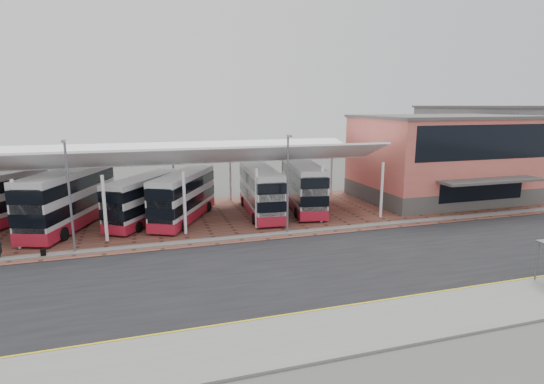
# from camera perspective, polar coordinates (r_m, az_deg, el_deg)

# --- Properties ---
(ground) EXTENTS (140.00, 140.00, 0.00)m
(ground) POSITION_cam_1_polar(r_m,az_deg,el_deg) (28.74, 2.43, -9.51)
(ground) COLOR #474944
(road) EXTENTS (120.00, 14.00, 0.02)m
(road) POSITION_cam_1_polar(r_m,az_deg,el_deg) (27.86, 3.13, -10.20)
(road) COLOR black
(road) RESTS_ON ground
(forecourt) EXTENTS (72.00, 16.00, 0.06)m
(forecourt) POSITION_cam_1_polar(r_m,az_deg,el_deg) (41.12, -0.99, -2.92)
(forecourt) COLOR brown
(forecourt) RESTS_ON ground
(sidewalk) EXTENTS (120.00, 4.00, 0.14)m
(sidewalk) POSITION_cam_1_polar(r_m,az_deg,el_deg) (21.24, 10.96, -17.58)
(sidewalk) COLOR slate
(sidewalk) RESTS_ON ground
(north_kerb) EXTENTS (120.00, 0.80, 0.14)m
(north_kerb) POSITION_cam_1_polar(r_m,az_deg,el_deg) (34.29, -1.05, -5.83)
(north_kerb) COLOR slate
(north_kerb) RESTS_ON ground
(yellow_line_near) EXTENTS (120.00, 0.12, 0.01)m
(yellow_line_near) POSITION_cam_1_polar(r_m,az_deg,el_deg) (22.83, 8.52, -15.43)
(yellow_line_near) COLOR gold
(yellow_line_near) RESTS_ON road
(yellow_line_far) EXTENTS (120.00, 0.12, 0.01)m
(yellow_line_far) POSITION_cam_1_polar(r_m,az_deg,el_deg) (23.07, 8.19, -15.12)
(yellow_line_far) COLOR gold
(yellow_line_far) RESTS_ON road
(canopy) EXTENTS (37.00, 11.63, 7.07)m
(canopy) POSITION_cam_1_polar(r_m,az_deg,el_deg) (39.56, -12.65, 4.73)
(canopy) COLOR white
(canopy) RESTS_ON ground
(terminal) EXTENTS (18.40, 14.40, 9.25)m
(terminal) POSITION_cam_1_polar(r_m,az_deg,el_deg) (50.91, 22.08, 4.36)
(terminal) COLOR #4E4B49
(terminal) RESTS_ON ground
(warehouse) EXTENTS (30.50, 20.50, 10.25)m
(warehouse) POSITION_cam_1_polar(r_m,az_deg,el_deg) (75.52, 32.18, 5.91)
(warehouse) COLOR slate
(warehouse) RESTS_ON ground
(lamp_west) EXTENTS (0.16, 0.90, 8.07)m
(lamp_west) POSITION_cam_1_polar(r_m,az_deg,el_deg) (32.46, -25.60, -0.18)
(lamp_west) COLOR slate
(lamp_west) RESTS_ON ground
(lamp_east) EXTENTS (0.16, 0.90, 8.07)m
(lamp_east) POSITION_cam_1_polar(r_m,az_deg,el_deg) (33.92, 2.14, 1.44)
(lamp_east) COLOR slate
(lamp_east) RESTS_ON ground
(bus_1) EXTENTS (6.65, 12.17, 4.93)m
(bus_1) POSITION_cam_1_polar(r_m,az_deg,el_deg) (39.96, -25.58, -0.86)
(bus_1) COLOR #BDBDC0
(bus_1) RESTS_ON forecourt
(bus_2) EXTENTS (7.32, 9.66, 4.12)m
(bus_2) POSITION_cam_1_polar(r_m,az_deg,el_deg) (39.51, -16.56, -0.92)
(bus_2) COLOR #BDBDC0
(bus_2) RESTS_ON forecourt
(bus_3) EXTENTS (6.88, 10.45, 4.32)m
(bus_3) POSITION_cam_1_polar(r_m,az_deg,el_deg) (39.17, -11.77, -0.63)
(bus_3) COLOR #BDBDC0
(bus_3) RESTS_ON forecourt
(bus_4) EXTENTS (3.41, 10.94, 4.44)m
(bus_4) POSITION_cam_1_polar(r_m,az_deg,el_deg) (40.51, -1.57, 0.10)
(bus_4) COLOR #BDBDC0
(bus_4) RESTS_ON forecourt
(bus_5) EXTENTS (4.56, 11.50, 4.62)m
(bus_5) POSITION_cam_1_polar(r_m,az_deg,el_deg) (42.60, 4.18, 0.78)
(bus_5) COLOR #BDBDC0
(bus_5) RESTS_ON forecourt
(suitcase) EXTENTS (0.32, 0.23, 0.55)m
(suitcase) POSITION_cam_1_polar(r_m,az_deg,el_deg) (33.54, -28.39, -7.22)
(suitcase) COLOR black
(suitcase) RESTS_ON forecourt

